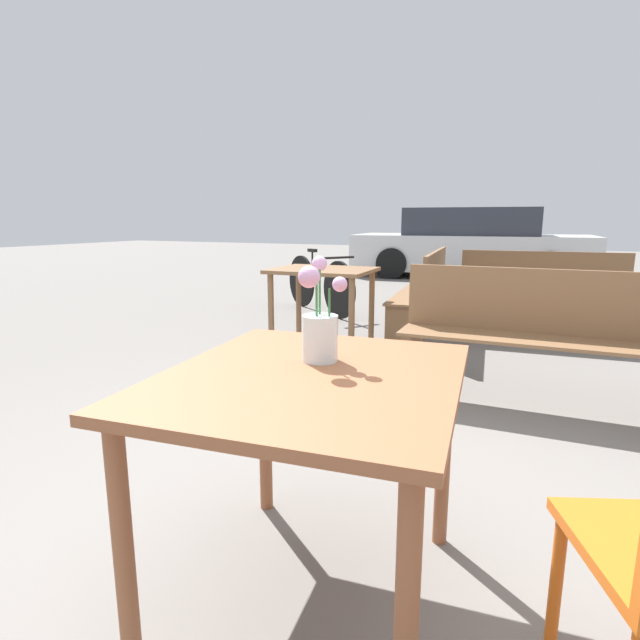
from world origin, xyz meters
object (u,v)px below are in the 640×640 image
Objects in this scene: bench_near at (571,334)px; parked_car at (470,245)px; flower_vase at (320,330)px; bench_far at (541,295)px; table_front at (312,406)px; bench_middle at (425,291)px; table_back at (323,283)px; bicycle at (319,284)px.

bench_near is 0.43× the size of parked_car.
flower_vase is 2.07m from bench_near.
bench_far is 5.58m from parked_car.
table_front is 0.50× the size of bench_near.
bench_middle is at bearing -165.49° from bench_far.
bench_far reaches higher than table_back.
table_front is at bearing -82.59° from bench_middle.
table_front is 3.60m from bench_middle.
table_back is at bearing 160.98° from bench_near.
bench_near reaches higher than table_front.
parked_car is at bearing 95.02° from flower_vase.
table_front is 3.88m from bench_far.
table_back is at bearing -145.67° from bench_far.
bench_near is at bearing 67.78° from flower_vase.
table_front is 1.16× the size of table_back.
bicycle is at bearing -103.34° from parked_car.
bench_near is 3.62m from bicycle.
flower_vase is 0.16× the size of bench_near.
table_back is (-1.15, 2.66, -0.01)m from table_front.
parked_car reaches higher than bicycle.
flower_vase is at bearing -112.22° from bench_near.
bench_far is at bearing 81.61° from table_front.
table_back is 1.94m from bicycle.
bench_middle is 1.06m from bench_far.
bench_middle is 1.15m from table_back.
bench_far reaches higher than table_front.
parked_car is (1.14, 4.82, 0.29)m from bicycle.
bench_middle and bench_far have the same top height.
flower_vase is 0.37× the size of table_back.
table_front is at bearing -110.30° from bench_near.
flower_vase reaches higher than table_back.
parked_car is (-0.80, 9.11, -0.17)m from flower_vase.
table_front is at bearing -66.64° from table_back.
flower_vase reaches higher than bench_far.
bench_near is 2.31× the size of table_back.
flower_vase is 9.15m from parked_car.
bench_near is at bearing 69.70° from table_front.
bench_far is 1.12× the size of bicycle.
bench_middle is at bearing 52.84° from table_back.
bench_middle is 5.68m from parked_car.
bench_far reaches higher than bicycle.
bicycle is at bearing 115.29° from table_back.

